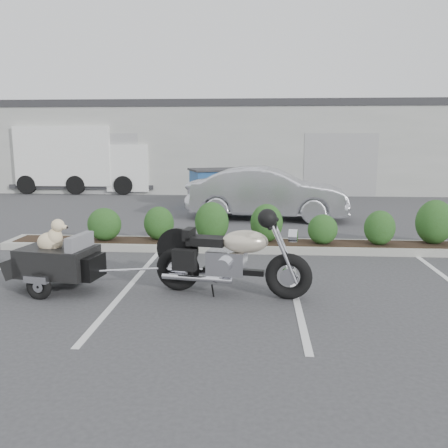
# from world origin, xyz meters

# --- Properties ---
(ground) EXTENTS (90.00, 90.00, 0.00)m
(ground) POSITION_xyz_m (0.00, 0.00, 0.00)
(ground) COLOR #38383A
(ground) RESTS_ON ground
(planter_kerb) EXTENTS (12.00, 1.00, 0.15)m
(planter_kerb) POSITION_xyz_m (1.00, 2.20, 0.07)
(planter_kerb) COLOR #9E9E93
(planter_kerb) RESTS_ON ground
(building) EXTENTS (26.00, 10.00, 4.00)m
(building) POSITION_xyz_m (0.00, 17.00, 2.00)
(building) COLOR #9EA099
(building) RESTS_ON ground
(motorcycle) EXTENTS (2.48, 1.00, 1.43)m
(motorcycle) POSITION_xyz_m (0.20, -0.93, 0.57)
(motorcycle) COLOR black
(motorcycle) RESTS_ON ground
(pet_trailer) EXTENTS (2.01, 1.14, 1.18)m
(pet_trailer) POSITION_xyz_m (-2.59, -0.90, 0.50)
(pet_trailer) COLOR black
(pet_trailer) RESTS_ON ground
(sedan) EXTENTS (4.85, 2.06, 1.56)m
(sedan) POSITION_xyz_m (0.89, 6.18, 0.78)
(sedan) COLOR #B8B9C0
(sedan) RESTS_ON ground
(dumpster) EXTENTS (2.41, 2.04, 1.34)m
(dumpster) POSITION_xyz_m (-0.73, 8.62, 0.68)
(dumpster) COLOR navy
(dumpster) RESTS_ON ground
(delivery_truck) EXTENTS (6.35, 2.28, 2.90)m
(delivery_truck) POSITION_xyz_m (-7.08, 12.87, 1.39)
(delivery_truck) COLOR white
(delivery_truck) RESTS_ON ground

